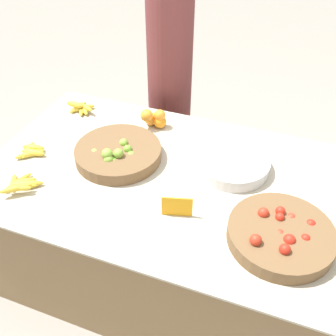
% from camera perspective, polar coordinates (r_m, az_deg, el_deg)
% --- Properties ---
extents(ground_plane, '(12.00, 12.00, 0.00)m').
position_cam_1_polar(ground_plane, '(2.42, 0.00, -13.80)').
color(ground_plane, gray).
extents(market_table, '(1.81, 1.11, 0.70)m').
position_cam_1_polar(market_table, '(2.15, 0.00, -8.23)').
color(market_table, olive).
rests_on(market_table, ground_plane).
extents(lime_bowl, '(0.44, 0.44, 0.11)m').
position_cam_1_polar(lime_bowl, '(2.00, -7.27, 2.18)').
color(lime_bowl, brown).
rests_on(lime_bowl, market_table).
extents(tomato_basket, '(0.43, 0.43, 0.10)m').
position_cam_1_polar(tomato_basket, '(1.66, 16.06, -9.29)').
color(tomato_basket, brown).
rests_on(tomato_basket, market_table).
extents(orange_pile, '(0.14, 0.13, 0.12)m').
position_cam_1_polar(orange_pile, '(2.22, -1.98, 7.24)').
color(orange_pile, orange).
rests_on(orange_pile, market_table).
extents(metal_bowl, '(0.36, 0.36, 0.06)m').
position_cam_1_polar(metal_bowl, '(1.95, 9.35, 0.62)').
color(metal_bowl, silver).
rests_on(metal_bowl, market_table).
extents(price_sign, '(0.13, 0.04, 0.10)m').
position_cam_1_polar(price_sign, '(1.68, 1.32, -5.64)').
color(price_sign, orange).
rests_on(price_sign, market_table).
extents(banana_bunch_middle_left, '(0.15, 0.16, 0.04)m').
position_cam_1_polar(banana_bunch_middle_left, '(2.15, -19.21, 2.34)').
color(banana_bunch_middle_left, gold).
rests_on(banana_bunch_middle_left, market_table).
extents(banana_bunch_middle_right, '(0.18, 0.20, 0.05)m').
position_cam_1_polar(banana_bunch_middle_right, '(1.95, -20.61, -2.27)').
color(banana_bunch_middle_right, gold).
rests_on(banana_bunch_middle_right, market_table).
extents(banana_bunch_front_right, '(0.18, 0.16, 0.06)m').
position_cam_1_polar(banana_bunch_front_right, '(2.43, -12.48, 8.56)').
color(banana_bunch_front_right, gold).
rests_on(banana_bunch_front_right, market_table).
extents(vendor_person, '(0.29, 0.29, 1.53)m').
position_cam_1_polar(vendor_person, '(2.61, 0.25, 11.58)').
color(vendor_person, brown).
rests_on(vendor_person, ground_plane).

